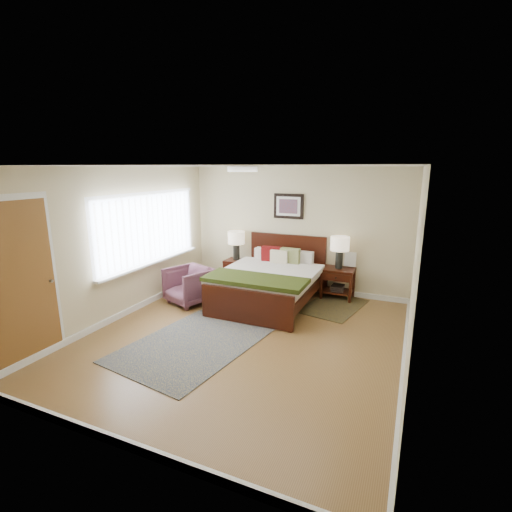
% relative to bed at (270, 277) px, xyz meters
% --- Properties ---
extents(floor, '(5.00, 5.00, 0.00)m').
position_rel_bed_xyz_m(floor, '(0.16, -1.47, -0.52)').
color(floor, brown).
rests_on(floor, ground).
extents(back_wall, '(4.50, 0.04, 2.50)m').
position_rel_bed_xyz_m(back_wall, '(0.16, 1.03, 0.73)').
color(back_wall, '#C1B58C').
rests_on(back_wall, ground).
extents(front_wall, '(4.50, 0.04, 2.50)m').
position_rel_bed_xyz_m(front_wall, '(0.16, -3.97, 0.73)').
color(front_wall, '#C1B58C').
rests_on(front_wall, ground).
extents(left_wall, '(0.04, 5.00, 2.50)m').
position_rel_bed_xyz_m(left_wall, '(-2.09, -1.47, 0.73)').
color(left_wall, '#C1B58C').
rests_on(left_wall, ground).
extents(right_wall, '(0.04, 5.00, 2.50)m').
position_rel_bed_xyz_m(right_wall, '(2.41, -1.47, 0.73)').
color(right_wall, '#C1B58C').
rests_on(right_wall, ground).
extents(ceiling, '(4.50, 5.00, 0.02)m').
position_rel_bed_xyz_m(ceiling, '(0.16, -1.47, 1.98)').
color(ceiling, white).
rests_on(ceiling, back_wall).
extents(window, '(0.11, 2.72, 1.32)m').
position_rel_bed_xyz_m(window, '(-2.03, -0.77, 0.86)').
color(window, silver).
rests_on(window, left_wall).
extents(door, '(0.06, 1.00, 2.18)m').
position_rel_bed_xyz_m(door, '(-2.07, -3.22, 0.55)').
color(door, silver).
rests_on(door, ground).
extents(ceil_fixture, '(0.44, 0.44, 0.08)m').
position_rel_bed_xyz_m(ceil_fixture, '(0.16, -1.47, 1.95)').
color(ceil_fixture, white).
rests_on(ceil_fixture, ceiling).
extents(bed, '(1.73, 2.09, 1.13)m').
position_rel_bed_xyz_m(bed, '(0.00, 0.00, 0.00)').
color(bed, '#340F07').
rests_on(bed, ground).
extents(wall_art, '(0.62, 0.05, 0.50)m').
position_rel_bed_xyz_m(wall_art, '(0.00, 1.00, 1.20)').
color(wall_art, black).
rests_on(wall_art, back_wall).
extents(nightstand_left, '(0.46, 0.42, 0.55)m').
position_rel_bed_xyz_m(nightstand_left, '(-1.08, 0.78, -0.09)').
color(nightstand_left, '#340F07').
rests_on(nightstand_left, ground).
extents(nightstand_right, '(0.60, 0.45, 0.60)m').
position_rel_bed_xyz_m(nightstand_right, '(1.10, 0.78, -0.15)').
color(nightstand_right, '#340F07').
rests_on(nightstand_right, ground).
extents(lamp_left, '(0.35, 0.35, 0.61)m').
position_rel_bed_xyz_m(lamp_left, '(-1.08, 0.80, 0.46)').
color(lamp_left, black).
rests_on(lamp_left, nightstand_left).
extents(lamp_right, '(0.35, 0.35, 0.61)m').
position_rel_bed_xyz_m(lamp_right, '(1.10, 0.80, 0.51)').
color(lamp_right, black).
rests_on(lamp_right, nightstand_right).
extents(armchair, '(0.94, 0.95, 0.68)m').
position_rel_bed_xyz_m(armchair, '(-1.40, -0.56, -0.18)').
color(armchair, brown).
rests_on(armchair, ground).
extents(rug_persian, '(1.83, 2.36, 0.01)m').
position_rel_bed_xyz_m(rug_persian, '(-0.41, -1.99, -0.51)').
color(rug_persian, '#0D1D45').
rests_on(rug_persian, ground).
extents(rug_navy, '(1.15, 1.49, 0.01)m').
position_rel_bed_xyz_m(rug_navy, '(1.13, 0.32, -0.51)').
color(rug_navy, black).
rests_on(rug_navy, ground).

